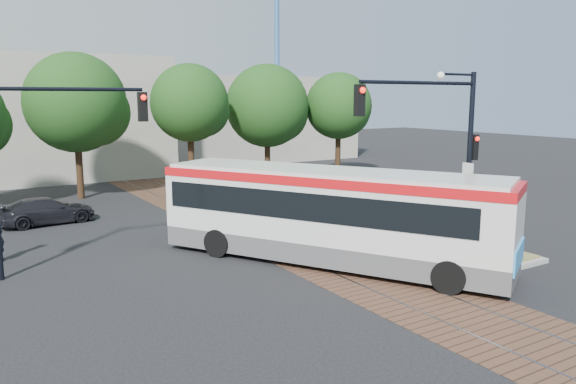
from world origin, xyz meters
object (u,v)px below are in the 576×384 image
Objects in this scene: city_bus at (328,211)px; signal_pole_left at (33,148)px; signal_pole_main at (446,133)px; traffic_island at (462,240)px; parked_car at (47,211)px.

signal_pole_left is (-8.14, 3.72, 2.15)m from city_bus.
signal_pole_main is at bearing -44.70° from city_bus.
signal_pole_main is at bearing 174.64° from traffic_island.
signal_pole_left is at bearing 125.54° from city_bus.
parked_car is (1.30, 7.26, -3.29)m from signal_pole_left.
traffic_island is at bearing -5.36° from signal_pole_main.
traffic_island is 3.95m from signal_pole_main.
signal_pole_main is at bearing -144.02° from parked_car.
signal_pole_left is at bearing 159.64° from traffic_island.
parked_car is (-6.85, 10.98, -1.14)m from city_bus.
parked_car is at bearing 132.20° from signal_pole_main.
signal_pole_main reaches higher than traffic_island.
parked_car reaches higher than traffic_island.
signal_pole_main reaches higher than parked_car.
signal_pole_left is 1.52× the size of parked_car.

